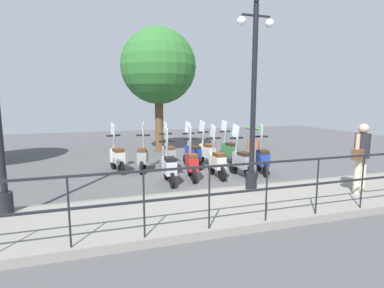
{
  "coord_description": "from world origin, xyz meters",
  "views": [
    {
      "loc": [
        -8.6,
        3.29,
        2.26
      ],
      "look_at": [
        0.2,
        0.5,
        0.9
      ],
      "focal_mm": 28.0,
      "sensor_mm": 36.0,
      "label": 1
    }
  ],
  "objects": [
    {
      "name": "scooter_near_1",
      "position": [
        -0.78,
        -0.72,
        0.48
      ],
      "size": [
        1.23,
        0.45,
        1.54
      ],
      "rotation": [
        0.0,
        0.0,
        0.13
      ],
      "color": "black",
      "rests_on": "ground_plane"
    },
    {
      "name": "potted_palm",
      "position": [
        3.38,
        -3.43,
        0.45
      ],
      "size": [
        1.06,
        0.66,
        1.05
      ],
      "color": "#9E5B3D",
      "rests_on": "ground_plane"
    },
    {
      "name": "lamp_post_near",
      "position": [
        -2.4,
        -0.16,
        2.07
      ],
      "size": [
        0.26,
        0.9,
        4.33
      ],
      "color": "black",
      "rests_on": "promenade_walkway"
    },
    {
      "name": "scooter_near_0",
      "position": [
        -0.67,
        -1.5,
        0.48
      ],
      "size": [
        1.2,
        0.54,
        1.54
      ],
      "rotation": [
        0.0,
        0.0,
        -0.3
      ],
      "color": "black",
      "rests_on": "ground_plane"
    },
    {
      "name": "scooter_near_4",
      "position": [
        -0.88,
        1.49,
        0.48
      ],
      "size": [
        1.23,
        0.44,
        1.54
      ],
      "rotation": [
        0.0,
        0.0,
        -0.03
      ],
      "color": "black",
      "rests_on": "ground_plane"
    },
    {
      "name": "promenade_walkway",
      "position": [
        -3.15,
        0.0,
        0.07
      ],
      "size": [
        2.2,
        20.0,
        0.15
      ],
      "color": "gray",
      "rests_on": "ground_plane"
    },
    {
      "name": "scooter_far_3",
      "position": [
        0.95,
        1.09,
        0.48
      ],
      "size": [
        1.23,
        0.44,
        1.54
      ],
      "rotation": [
        0.0,
        0.0,
        0.06
      ],
      "color": "black",
      "rests_on": "ground_plane"
    },
    {
      "name": "ground_plane",
      "position": [
        0.0,
        0.0,
        0.0
      ],
      "size": [
        28.0,
        28.0,
        0.0
      ],
      "primitive_type": "plane",
      "color": "#4C4C4F"
    },
    {
      "name": "tree_distant",
      "position": [
        4.18,
        0.73,
        3.65
      ],
      "size": [
        3.18,
        3.18,
        5.26
      ],
      "color": "brown",
      "rests_on": "ground_plane"
    },
    {
      "name": "fence_railing",
      "position": [
        -4.2,
        -0.0,
        0.89
      ],
      "size": [
        0.04,
        16.03,
        1.07
      ],
      "color": "black",
      "rests_on": "promenade_walkway"
    },
    {
      "name": "scooter_near_2",
      "position": [
        -0.65,
        0.01,
        0.48
      ],
      "size": [
        1.23,
        0.44,
        1.54
      ],
      "rotation": [
        0.0,
        0.0,
        0.0
      ],
      "color": "black",
      "rests_on": "ground_plane"
    },
    {
      "name": "scooter_far_0",
      "position": [
        1.06,
        -1.16,
        0.48
      ],
      "size": [
        1.23,
        0.47,
        1.54
      ],
      "rotation": [
        0.0,
        0.0,
        0.17
      ],
      "color": "black",
      "rests_on": "ground_plane"
    },
    {
      "name": "pedestrian_with_bag",
      "position": [
        -3.43,
        -2.36,
        1.08
      ],
      "size": [
        0.41,
        0.63,
        1.59
      ],
      "rotation": [
        0.0,
        0.0,
        0.25
      ],
      "color": "beige",
      "rests_on": "promenade_walkway"
    },
    {
      "name": "scooter_far_2",
      "position": [
        0.81,
        0.29,
        0.48
      ],
      "size": [
        1.22,
        0.49,
        1.54
      ],
      "rotation": [
        0.0,
        0.0,
        0.21
      ],
      "color": "black",
      "rests_on": "ground_plane"
    },
    {
      "name": "scooter_far_1",
      "position": [
        1.05,
        -0.31,
        0.48
      ],
      "size": [
        1.22,
        0.48,
        1.54
      ],
      "rotation": [
        0.0,
        0.0,
        0.18
      ],
      "color": "black",
      "rests_on": "ground_plane"
    },
    {
      "name": "scooter_near_3",
      "position": [
        -0.63,
        0.77,
        0.48
      ],
      "size": [
        1.23,
        0.45,
        1.54
      ],
      "rotation": [
        0.0,
        0.0,
        -0.14
      ],
      "color": "black",
      "rests_on": "ground_plane"
    },
    {
      "name": "scooter_far_5",
      "position": [
        0.98,
        2.74,
        0.48
      ],
      "size": [
        1.21,
        0.52,
        1.54
      ],
      "rotation": [
        0.0,
        0.0,
        0.26
      ],
      "color": "black",
      "rests_on": "ground_plane"
    },
    {
      "name": "scooter_far_4",
      "position": [
        0.78,
        1.96,
        0.48
      ],
      "size": [
        1.21,
        0.52,
        1.54
      ],
      "rotation": [
        0.0,
        0.0,
        -0.26
      ],
      "color": "black",
      "rests_on": "ground_plane"
    }
  ]
}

